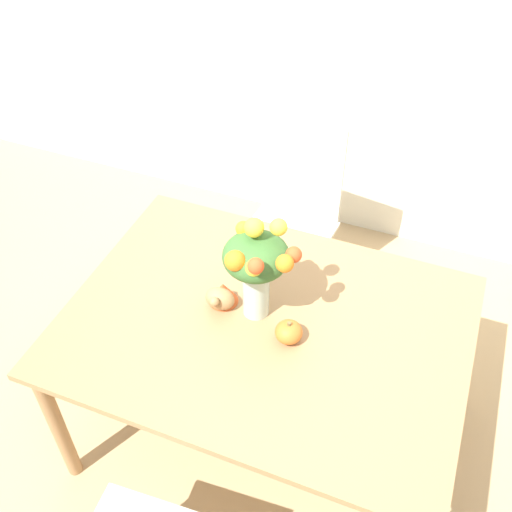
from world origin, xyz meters
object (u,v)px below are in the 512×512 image
object	(u,v)px
flower_vase	(257,264)
dining_chair_near_window	(293,218)
pumpkin	(289,332)
turkey_figurine	(222,295)

from	to	relation	value
flower_vase	dining_chair_near_window	xyz separation A→B (m)	(-0.13, 0.84, -0.48)
flower_vase	pumpkin	xyz separation A→B (m)	(0.15, -0.08, -0.21)
turkey_figurine	dining_chair_near_window	distance (m)	0.89
turkey_figurine	dining_chair_near_window	size ratio (longest dim) A/B	0.15
turkey_figurine	dining_chair_near_window	bearing A→B (deg)	89.75
turkey_figurine	flower_vase	bearing A→B (deg)	3.25
flower_vase	dining_chair_near_window	distance (m)	0.97
pumpkin	dining_chair_near_window	bearing A→B (deg)	107.47
flower_vase	dining_chair_near_window	size ratio (longest dim) A/B	0.44
flower_vase	turkey_figurine	size ratio (longest dim) A/B	2.88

